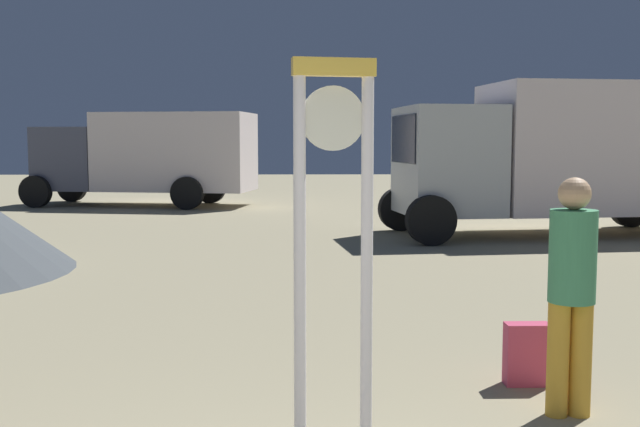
{
  "coord_description": "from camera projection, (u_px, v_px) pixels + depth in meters",
  "views": [
    {
      "loc": [
        -0.13,
        -2.16,
        1.85
      ],
      "look_at": [
        0.02,
        4.55,
        1.2
      ],
      "focal_mm": 41.9,
      "sensor_mm": 36.0,
      "label": 1
    }
  ],
  "objects": [
    {
      "name": "backpack",
      "position": [
        526.0,
        355.0,
        5.67
      ],
      "size": [
        0.33,
        0.19,
        0.48
      ],
      "color": "#C74160",
      "rests_on": "ground_plane"
    },
    {
      "name": "person_near_clock",
      "position": [
        572.0,
        284.0,
        4.96
      ],
      "size": [
        0.31,
        0.31,
        1.61
      ],
      "color": "gold",
      "rests_on": "ground_plane"
    },
    {
      "name": "standing_clock",
      "position": [
        333.0,
        221.0,
        4.23
      ],
      "size": [
        0.48,
        0.16,
        2.31
      ],
      "color": "white",
      "rests_on": "ground_plane"
    },
    {
      "name": "box_truck_near",
      "position": [
        579.0,
        152.0,
        14.74
      ],
      "size": [
        7.28,
        3.18,
        2.98
      ],
      "color": "silver",
      "rests_on": "ground_plane"
    },
    {
      "name": "box_truck_far",
      "position": [
        150.0,
        155.0,
        21.48
      ],
      "size": [
        6.65,
        3.31,
        2.66
      ],
      "color": "silver",
      "rests_on": "ground_plane"
    }
  ]
}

